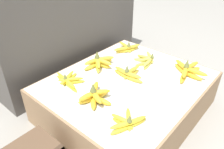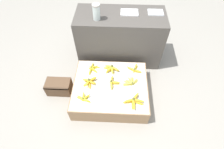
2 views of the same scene
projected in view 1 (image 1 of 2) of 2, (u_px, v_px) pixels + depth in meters
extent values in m
plane|color=gray|center=(126.00, 111.00, 1.55)|extent=(10.00, 10.00, 0.00)
cube|color=#997551|center=(127.00, 96.00, 1.48)|extent=(1.03, 0.87, 0.26)
cube|color=silver|center=(128.00, 80.00, 1.42)|extent=(1.00, 0.84, 0.00)
cube|color=#4C4742|center=(61.00, 26.00, 1.85)|extent=(1.31, 0.57, 0.82)
ellipsoid|color=yellow|center=(137.00, 123.00, 1.07)|extent=(0.12, 0.06, 0.02)
ellipsoid|color=yellow|center=(129.00, 122.00, 1.08)|extent=(0.11, 0.10, 0.02)
ellipsoid|color=yellow|center=(123.00, 123.00, 1.07)|extent=(0.04, 0.12, 0.02)
ellipsoid|color=yellow|center=(121.00, 130.00, 1.03)|extent=(0.12, 0.06, 0.02)
ellipsoid|color=yellow|center=(136.00, 120.00, 1.05)|extent=(0.12, 0.06, 0.02)
ellipsoid|color=yellow|center=(129.00, 116.00, 1.08)|extent=(0.11, 0.10, 0.02)
ellipsoid|color=yellow|center=(122.00, 119.00, 1.06)|extent=(0.03, 0.12, 0.02)
ellipsoid|color=yellow|center=(122.00, 125.00, 1.03)|extent=(0.12, 0.08, 0.02)
cone|color=olive|center=(129.00, 118.00, 1.02)|extent=(0.03, 0.03, 0.04)
ellipsoid|color=gold|center=(183.00, 77.00, 1.42)|extent=(0.16, 0.07, 0.03)
ellipsoid|color=gold|center=(191.00, 75.00, 1.43)|extent=(0.05, 0.16, 0.03)
ellipsoid|color=gold|center=(192.00, 71.00, 1.48)|extent=(0.16, 0.08, 0.03)
ellipsoid|color=gold|center=(181.00, 69.00, 1.50)|extent=(0.11, 0.15, 0.03)
ellipsoid|color=gold|center=(185.00, 72.00, 1.41)|extent=(0.16, 0.08, 0.03)
ellipsoid|color=gold|center=(195.00, 72.00, 1.41)|extent=(0.04, 0.16, 0.03)
ellipsoid|color=gold|center=(191.00, 66.00, 1.48)|extent=(0.16, 0.06, 0.03)
ellipsoid|color=gold|center=(182.00, 65.00, 1.48)|extent=(0.11, 0.15, 0.03)
cone|color=olive|center=(187.00, 63.00, 1.42)|extent=(0.04, 0.04, 0.05)
ellipsoid|color=gold|center=(88.00, 100.00, 1.22)|extent=(0.12, 0.07, 0.03)
ellipsoid|color=gold|center=(94.00, 103.00, 1.19)|extent=(0.11, 0.11, 0.03)
ellipsoid|color=gold|center=(102.00, 101.00, 1.21)|extent=(0.05, 0.12, 0.03)
ellipsoid|color=gold|center=(99.00, 95.00, 1.25)|extent=(0.12, 0.06, 0.03)
ellipsoid|color=gold|center=(94.00, 92.00, 1.27)|extent=(0.11, 0.11, 0.03)
ellipsoid|color=gold|center=(88.00, 96.00, 1.19)|extent=(0.12, 0.05, 0.03)
ellipsoid|color=gold|center=(96.00, 97.00, 1.18)|extent=(0.07, 0.12, 0.03)
ellipsoid|color=gold|center=(100.00, 92.00, 1.22)|extent=(0.12, 0.09, 0.03)
ellipsoid|color=gold|center=(95.00, 88.00, 1.26)|extent=(0.12, 0.09, 0.03)
cone|color=olive|center=(93.00, 87.00, 1.19)|extent=(0.04, 0.04, 0.05)
ellipsoid|color=gold|center=(133.00, 79.00, 1.40)|extent=(0.04, 0.14, 0.03)
ellipsoid|color=gold|center=(131.00, 74.00, 1.45)|extent=(0.14, 0.04, 0.03)
ellipsoid|color=gold|center=(122.00, 74.00, 1.45)|extent=(0.05, 0.14, 0.03)
ellipsoid|color=gold|center=(132.00, 75.00, 1.39)|extent=(0.05, 0.14, 0.03)
ellipsoid|color=gold|center=(132.00, 70.00, 1.44)|extent=(0.14, 0.03, 0.03)
ellipsoid|color=gold|center=(123.00, 71.00, 1.43)|extent=(0.05, 0.14, 0.03)
cone|color=olive|center=(127.00, 68.00, 1.39)|extent=(0.03, 0.03, 0.04)
ellipsoid|color=#DBCC4C|center=(151.00, 59.00, 1.64)|extent=(0.12, 0.10, 0.02)
ellipsoid|color=#DBCC4C|center=(144.00, 58.00, 1.65)|extent=(0.03, 0.13, 0.02)
ellipsoid|color=#DBCC4C|center=(142.00, 60.00, 1.62)|extent=(0.07, 0.13, 0.02)
ellipsoid|color=#DBCC4C|center=(143.00, 63.00, 1.58)|extent=(0.13, 0.08, 0.02)
ellipsoid|color=#DBCC4C|center=(148.00, 65.00, 1.56)|extent=(0.13, 0.05, 0.02)
ellipsoid|color=#DBCC4C|center=(150.00, 55.00, 1.64)|extent=(0.10, 0.12, 0.02)
ellipsoid|color=#DBCC4C|center=(145.00, 57.00, 1.61)|extent=(0.04, 0.13, 0.02)
ellipsoid|color=#DBCC4C|center=(145.00, 60.00, 1.58)|extent=(0.12, 0.09, 0.02)
ellipsoid|color=#DBCC4C|center=(148.00, 63.00, 1.54)|extent=(0.13, 0.04, 0.02)
cone|color=olive|center=(152.00, 55.00, 1.57)|extent=(0.03, 0.03, 0.04)
ellipsoid|color=yellow|center=(70.00, 86.00, 1.34)|extent=(0.04, 0.16, 0.02)
ellipsoid|color=yellow|center=(72.00, 82.00, 1.37)|extent=(0.14, 0.12, 0.02)
ellipsoid|color=yellow|center=(70.00, 79.00, 1.41)|extent=(0.16, 0.07, 0.02)
ellipsoid|color=yellow|center=(63.00, 81.00, 1.39)|extent=(0.04, 0.16, 0.02)
ellipsoid|color=yellow|center=(68.00, 82.00, 1.33)|extent=(0.05, 0.16, 0.02)
ellipsoid|color=yellow|center=(71.00, 79.00, 1.36)|extent=(0.14, 0.12, 0.02)
ellipsoid|color=yellow|center=(68.00, 77.00, 1.38)|extent=(0.15, 0.08, 0.02)
ellipsoid|color=yellow|center=(63.00, 78.00, 1.38)|extent=(0.05, 0.16, 0.02)
cone|color=olive|center=(65.00, 76.00, 1.34)|extent=(0.03, 0.03, 0.04)
ellipsoid|color=gold|center=(92.00, 66.00, 1.54)|extent=(0.15, 0.04, 0.03)
ellipsoid|color=gold|center=(98.00, 67.00, 1.52)|extent=(0.12, 0.13, 0.03)
ellipsoid|color=gold|center=(101.00, 65.00, 1.55)|extent=(0.06, 0.15, 0.03)
ellipsoid|color=gold|center=(103.00, 62.00, 1.58)|extent=(0.15, 0.08, 0.03)
ellipsoid|color=gold|center=(93.00, 61.00, 1.53)|extent=(0.15, 0.06, 0.03)
ellipsoid|color=gold|center=(98.00, 62.00, 1.52)|extent=(0.12, 0.13, 0.03)
ellipsoid|color=gold|center=(103.00, 62.00, 1.53)|extent=(0.05, 0.15, 0.03)
ellipsoid|color=gold|center=(104.00, 59.00, 1.56)|extent=(0.14, 0.10, 0.03)
cone|color=olive|center=(97.00, 54.00, 1.53)|extent=(0.04, 0.04, 0.05)
ellipsoid|color=gold|center=(131.00, 49.00, 1.78)|extent=(0.15, 0.06, 0.03)
ellipsoid|color=gold|center=(127.00, 48.00, 1.79)|extent=(0.09, 0.15, 0.03)
ellipsoid|color=gold|center=(125.00, 51.00, 1.75)|extent=(0.14, 0.11, 0.03)
ellipsoid|color=gold|center=(132.00, 47.00, 1.76)|extent=(0.15, 0.07, 0.03)
ellipsoid|color=gold|center=(125.00, 45.00, 1.79)|extent=(0.07, 0.15, 0.03)
ellipsoid|color=gold|center=(123.00, 49.00, 1.73)|extent=(0.15, 0.09, 0.03)
cone|color=olive|center=(129.00, 44.00, 1.73)|extent=(0.03, 0.03, 0.04)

